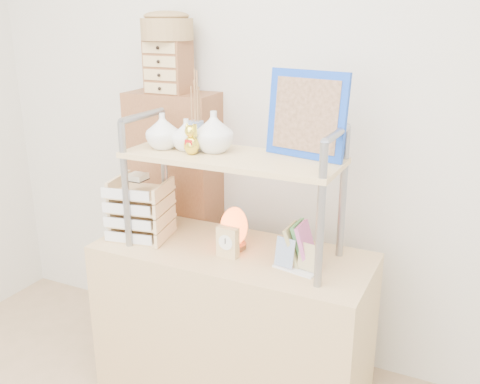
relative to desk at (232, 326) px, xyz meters
The scene contains 10 objects.
room_shell 1.55m from the desk, 90.00° to the right, with size 3.42×3.41×2.61m.
desk is the anchor object (origin of this frame).
cabinet 0.70m from the desk, 144.23° to the left, with size 0.45×0.24×1.35m, color brown.
hutch 0.82m from the desk, 163.95° to the left, with size 0.90×0.34×0.76m.
letter_tray 0.66m from the desk, behind, with size 0.28×0.27×0.30m.
salt_lamp 0.47m from the desk, 95.74° to the left, with size 0.12×0.12×0.19m.
desk_clock 0.45m from the desk, 80.16° to the right, with size 0.09×0.05×0.13m.
postcard_stand 0.52m from the desk, 11.94° to the right, with size 0.18×0.08×0.13m.
drawer_chest 1.26m from the desk, 145.89° to the left, with size 0.20×0.16×0.25m.
woven_basket 1.42m from the desk, 145.72° to the left, with size 0.25×0.25×0.10m, color olive.
Camera 1 is at (0.94, -0.69, 1.71)m, focal length 40.00 mm.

